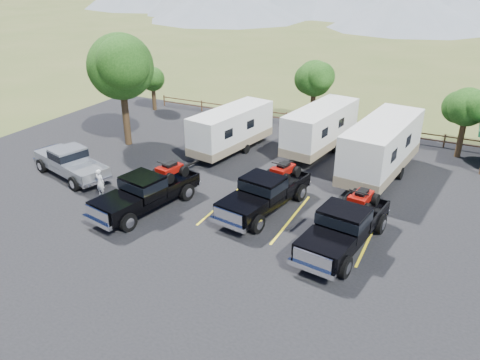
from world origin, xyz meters
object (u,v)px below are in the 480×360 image
at_px(trailer_left, 231,130).
at_px(tree_big_nw, 120,67).
at_px(person_a, 100,182).
at_px(rig_right, 345,225).
at_px(rig_left, 147,190).
at_px(rig_center, 266,191).
at_px(trailer_right, 381,148).
at_px(person_b, 155,189).
at_px(trailer_center, 321,129).
at_px(pickup_silver, 71,162).

bearing_deg(trailer_left, tree_big_nw, -155.12).
bearing_deg(person_a, rig_right, -170.80).
distance_m(rig_left, rig_center, 6.24).
relative_size(rig_right, trailer_right, 0.68).
bearing_deg(person_a, rig_left, -175.98).
distance_m(rig_left, person_a, 3.30).
bearing_deg(person_b, trailer_right, 6.12).
relative_size(trailer_center, person_b, 4.97).
bearing_deg(tree_big_nw, person_b, -42.78).
bearing_deg(tree_big_nw, person_a, -61.39).
relative_size(trailer_left, trailer_center, 0.96).
distance_m(trailer_center, pickup_silver, 16.39).
xyz_separation_m(rig_center, trailer_center, (-0.07, 9.45, 0.59)).
height_order(trailer_left, person_b, trailer_left).
bearing_deg(trailer_center, rig_center, -80.92).
distance_m(person_a, person_b, 3.45).
bearing_deg(trailer_left, pickup_silver, -120.02).
xyz_separation_m(tree_big_nw, rig_left, (7.28, -7.34, -4.52)).
bearing_deg(trailer_left, person_b, -80.32).
xyz_separation_m(rig_left, trailer_center, (5.57, 12.12, 0.60)).
height_order(trailer_center, person_b, trailer_center).
relative_size(tree_big_nw, trailer_left, 0.90).
bearing_deg(tree_big_nw, rig_right, -19.55).
bearing_deg(rig_left, trailer_left, 100.09).
relative_size(rig_left, rig_center, 0.99).
height_order(trailer_left, trailer_center, trailer_center).
xyz_separation_m(trailer_right, person_b, (-10.01, -9.15, -0.92)).
xyz_separation_m(rig_right, trailer_left, (-10.17, 8.25, 0.50)).
bearing_deg(tree_big_nw, pickup_silver, -84.07).
bearing_deg(trailer_right, person_b, -130.62).
bearing_deg(rig_right, pickup_silver, -172.32).
distance_m(tree_big_nw, person_a, 9.59).
distance_m(rig_center, trailer_right, 8.34).
distance_m(rig_center, pickup_silver, 12.37).
relative_size(rig_right, trailer_center, 0.76).
height_order(rig_right, trailer_right, trailer_right).
xyz_separation_m(rig_left, trailer_right, (10.13, 9.65, 0.79)).
distance_m(rig_right, trailer_center, 12.00).
distance_m(rig_right, person_b, 10.19).
bearing_deg(pickup_silver, person_b, 99.66).
bearing_deg(rig_left, person_b, 87.09).
height_order(rig_left, trailer_left, trailer_left).
height_order(trailer_center, pickup_silver, trailer_center).
bearing_deg(rig_center, rig_left, -145.20).
distance_m(rig_left, trailer_right, 14.01).
xyz_separation_m(rig_left, person_a, (-3.29, 0.04, -0.25)).
xyz_separation_m(trailer_left, pickup_silver, (-6.77, -8.15, -0.63)).
bearing_deg(trailer_center, trailer_left, -144.40).
bearing_deg(trailer_center, person_a, -117.61).
height_order(rig_center, person_a, rig_center).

